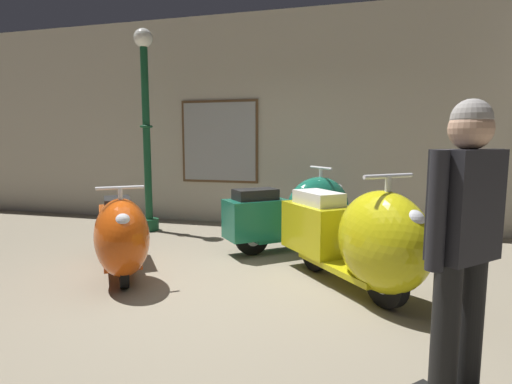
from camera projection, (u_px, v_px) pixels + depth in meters
ground_plane at (218, 298)px, 3.62m from camera, size 60.00×60.00×0.00m
showroom_back_wall at (296, 121)px, 6.50m from camera, size 18.00×0.63×3.40m
scooter_0 at (121, 235)px, 4.12m from camera, size 1.31×1.55×0.97m
scooter_1 at (300, 212)px, 5.22m from camera, size 1.62×1.50×1.05m
scooter_2 at (360, 238)px, 3.68m from camera, size 1.58×1.74×1.12m
lamppost at (146, 124)px, 6.13m from camera, size 0.28×0.28×3.02m
visitor_0 at (464, 234)px, 2.06m from camera, size 0.41×0.42×1.60m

